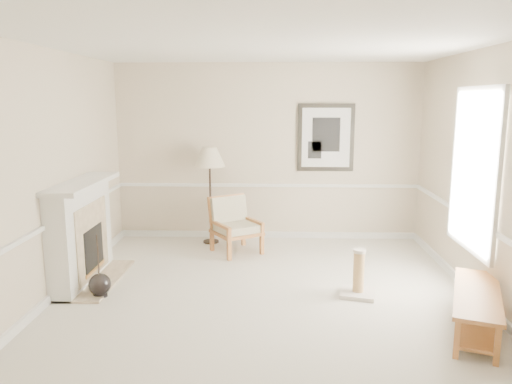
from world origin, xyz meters
TOP-DOWN VIEW (x-y plane):
  - ground at (0.00, 0.00)m, footprint 5.50×5.50m
  - room at (0.14, 0.08)m, footprint 5.04×5.54m
  - fireplace at (-2.34, 0.60)m, footprint 0.64×1.64m
  - floor_vase at (-1.96, 0.08)m, footprint 0.26×0.26m
  - armchair at (-0.51, 1.95)m, footprint 0.90×0.92m
  - floor_lamp at (-0.92, 2.40)m, footprint 0.57×0.57m
  - bench at (2.15, -0.67)m, footprint 0.92×1.51m
  - scratching_post at (1.12, 0.23)m, footprint 0.49×0.49m

SIDE VIEW (x-z plane):
  - ground at x=0.00m, z-range 0.00..0.00m
  - floor_vase at x=-1.96m, z-range -0.25..0.53m
  - scratching_post at x=1.12m, z-range -0.11..0.47m
  - bench at x=2.15m, z-range 0.07..0.48m
  - armchair at x=-0.51m, z-range 0.03..0.88m
  - fireplace at x=-2.34m, z-range -0.01..1.30m
  - floor_lamp at x=-0.92m, z-range 0.58..2.15m
  - room at x=0.14m, z-range 0.41..3.33m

